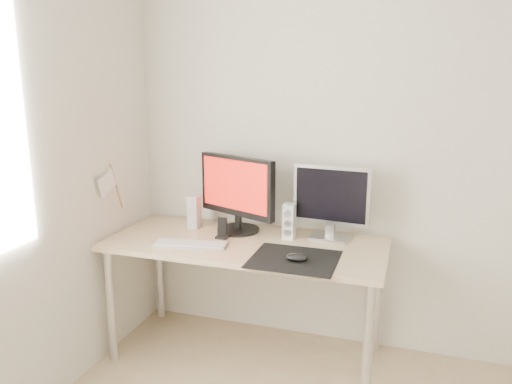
# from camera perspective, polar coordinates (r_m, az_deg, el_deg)

# --- Properties ---
(wall_back) EXTENTS (3.50, 0.00, 3.50)m
(wall_back) POSITION_cam_1_polar(r_m,az_deg,el_deg) (2.98, 18.45, 4.53)
(wall_back) COLOR silver
(wall_back) RESTS_ON ground
(mousepad) EXTENTS (0.45, 0.40, 0.00)m
(mousepad) POSITION_cam_1_polar(r_m,az_deg,el_deg) (2.63, 4.39, -7.67)
(mousepad) COLOR black
(mousepad) RESTS_ON desk
(mouse) EXTENTS (0.11, 0.07, 0.04)m
(mouse) POSITION_cam_1_polar(r_m,az_deg,el_deg) (2.59, 4.67, -7.48)
(mouse) COLOR black
(mouse) RESTS_ON mousepad
(desk) EXTENTS (1.60, 0.70, 0.73)m
(desk) POSITION_cam_1_polar(r_m,az_deg,el_deg) (2.92, -1.15, -7.11)
(desk) COLOR #D1B587
(desk) RESTS_ON ground
(main_monitor) EXTENTS (0.53, 0.34, 0.47)m
(main_monitor) POSITION_cam_1_polar(r_m,az_deg,el_deg) (3.00, -2.19, 0.11)
(main_monitor) COLOR black
(main_monitor) RESTS_ON desk
(second_monitor) EXTENTS (0.45, 0.18, 0.43)m
(second_monitor) POSITION_cam_1_polar(r_m,az_deg,el_deg) (2.90, 8.61, -0.77)
(second_monitor) COLOR #B9B8BB
(second_monitor) RESTS_ON desk
(speaker_left) EXTENTS (0.07, 0.08, 0.21)m
(speaker_left) POSITION_cam_1_polar(r_m,az_deg,el_deg) (3.13, -7.08, -2.26)
(speaker_left) COLOR silver
(speaker_left) RESTS_ON desk
(speaker_right) EXTENTS (0.07, 0.08, 0.21)m
(speaker_right) POSITION_cam_1_polar(r_m,az_deg,el_deg) (2.92, 3.80, -3.36)
(speaker_right) COLOR white
(speaker_right) RESTS_ON desk
(keyboard) EXTENTS (0.43, 0.18, 0.02)m
(keyboard) POSITION_cam_1_polar(r_m,az_deg,el_deg) (2.85, -7.48, -5.95)
(keyboard) COLOR #AFAFB1
(keyboard) RESTS_ON desk
(phone_dock) EXTENTS (0.07, 0.06, 0.13)m
(phone_dock) POSITION_cam_1_polar(r_m,az_deg,el_deg) (2.94, -3.87, -4.59)
(phone_dock) COLOR black
(phone_dock) RESTS_ON desk
(pennant) EXTENTS (0.01, 0.23, 0.29)m
(pennant) POSITION_cam_1_polar(r_m,az_deg,el_deg) (3.03, -16.34, 0.92)
(pennant) COLOR #A57F54
(pennant) RESTS_ON wall_left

